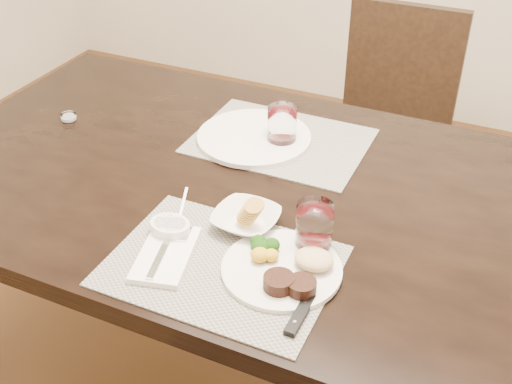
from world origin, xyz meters
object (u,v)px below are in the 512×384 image
at_px(wine_glass_near, 314,229).
at_px(steak_knife, 306,305).
at_px(dinner_plate, 287,268).
at_px(far_plate, 254,137).
at_px(chair_far, 390,118).
at_px(cracker_bowl, 246,219).

bearing_deg(wine_glass_near, steak_knife, -74.11).
bearing_deg(dinner_plate, far_plate, 117.62).
height_order(chair_far, wine_glass_near, chair_far).
height_order(steak_knife, cracker_bowl, cracker_bowl).
xyz_separation_m(chair_far, dinner_plate, (0.08, -1.21, 0.26)).
height_order(chair_far, steak_knife, chair_far).
xyz_separation_m(dinner_plate, wine_glass_near, (0.02, 0.10, 0.03)).
distance_m(steak_knife, wine_glass_near, 0.19).
relative_size(dinner_plate, far_plate, 0.80).
xyz_separation_m(wine_glass_near, far_plate, (-0.31, 0.36, -0.04)).
height_order(dinner_plate, cracker_bowl, cracker_bowl).
distance_m(steak_knife, cracker_bowl, 0.28).
height_order(dinner_plate, steak_knife, dinner_plate).
height_order(chair_far, far_plate, chair_far).
bearing_deg(chair_far, dinner_plate, -86.45).
distance_m(chair_far, steak_knife, 1.32).
bearing_deg(wine_glass_near, dinner_plate, -101.21).
bearing_deg(steak_knife, far_plate, 124.17).
bearing_deg(steak_knife, chair_far, 97.11).
height_order(dinner_plate, wine_glass_near, wine_glass_near).
xyz_separation_m(chair_far, steak_knife, (0.14, -1.28, 0.26)).
bearing_deg(steak_knife, cracker_bowl, 139.95).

